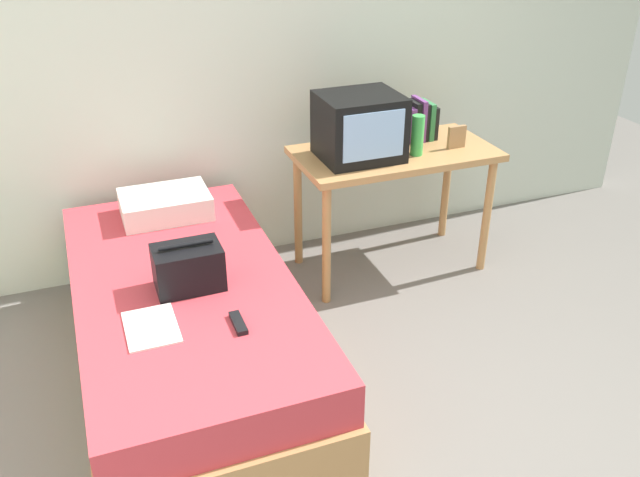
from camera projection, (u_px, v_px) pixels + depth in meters
name	position (u px, v px, depth m)	size (l,w,h in m)	color
ground_plane	(436.00, 446.00, 2.93)	(8.00, 8.00, 0.00)	slate
wall_back	(284.00, 45.00, 3.95)	(5.20, 0.10, 2.60)	silver
bed	(188.00, 328.00, 3.24)	(1.00, 2.00, 0.54)	#B27F4C
desk	(394.00, 166.00, 3.97)	(1.16, 0.60, 0.77)	#B27F4C
tv	(359.00, 127.00, 3.74)	(0.44, 0.39, 0.36)	black
water_bottle	(417.00, 135.00, 3.81)	(0.07, 0.07, 0.23)	green
book_row	(419.00, 121.00, 4.04)	(0.19, 0.16, 0.25)	#7A3D89
picture_frame	(457.00, 137.00, 3.93)	(0.11, 0.02, 0.13)	#9E754C
pillow	(165.00, 204.00, 3.66)	(0.47, 0.34, 0.13)	silver
handbag	(188.00, 267.00, 3.01)	(0.30, 0.20, 0.22)	black
magazine	(151.00, 327.00, 2.77)	(0.21, 0.29, 0.01)	white
remote_dark	(238.00, 323.00, 2.79)	(0.04, 0.16, 0.02)	black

